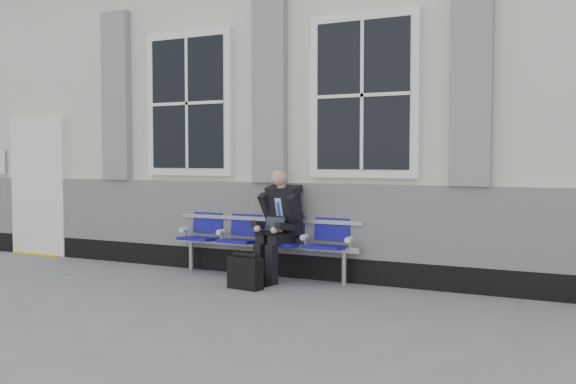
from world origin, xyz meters
The scene contains 5 objects.
ground centered at (0.00, 0.00, 0.00)m, with size 70.00×70.00×0.00m, color slate.
station_building centered at (-0.02, 3.47, 2.22)m, with size 14.40×4.40×4.49m.
bench centered at (-0.93, 1.32, 0.55)m, with size 2.60×0.47×0.91m.
businessman centered at (-0.65, 1.20, 0.75)m, with size 0.57×0.77×1.37m.
briefcase centered at (-0.76, 0.57, 0.19)m, with size 0.43×0.23×0.42m.
Camera 1 is at (2.94, -5.78, 1.51)m, focal length 40.00 mm.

